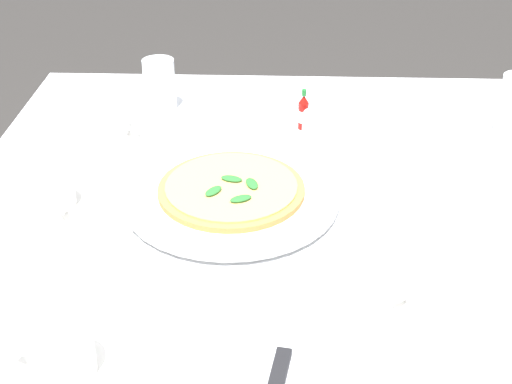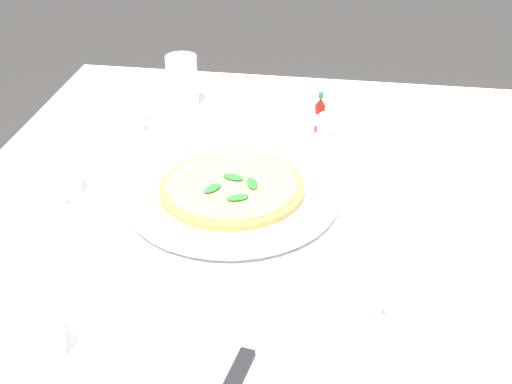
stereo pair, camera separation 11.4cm
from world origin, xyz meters
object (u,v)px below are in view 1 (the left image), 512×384
object	(u,v)px
coffee_cup_far_left	(51,195)
dinner_knife	(286,344)
water_glass_right_edge	(160,87)
salt_shaker	(298,111)
coffee_cup_near_right	(61,355)
pizza_plate	(231,197)
menu_card	(380,108)
coffee_cup_far_right	(108,122)
pizza	(231,190)
pepper_shaker	(309,123)
hot_sauce_bottle	(303,113)
napkin_folded	(285,354)
coffee_cup_center_back	(425,280)

from	to	relation	value
coffee_cup_far_left	dinner_knife	xyz separation A→B (m)	(-0.32, -0.38, -0.00)
water_glass_right_edge	salt_shaker	xyz separation A→B (m)	(-0.06, -0.29, -0.02)
coffee_cup_near_right	salt_shaker	size ratio (longest dim) A/B	2.35
pizza_plate	coffee_cup_far_left	distance (m)	0.29
water_glass_right_edge	menu_card	bearing A→B (deg)	-96.31
coffee_cup_far_right	salt_shaker	distance (m)	0.37
pizza	coffee_cup_near_right	world-z (taller)	coffee_cup_near_right
pepper_shaker	coffee_cup_far_right	bearing A→B (deg)	92.87
dinner_knife	hot_sauce_bottle	distance (m)	0.63
coffee_cup_far_right	menu_card	bearing A→B (deg)	-81.01
pepper_shaker	menu_card	bearing A→B (deg)	-66.01
napkin_folded	dinner_knife	size ratio (longest dim) A/B	1.21
pizza_plate	pizza	xyz separation A→B (m)	(-0.00, -0.00, 0.01)
pizza_plate	coffee_cup_near_right	world-z (taller)	coffee_cup_near_right
dinner_knife	pizza_plate	bearing A→B (deg)	24.25
coffee_cup_far_right	pizza_plate	bearing A→B (deg)	-132.51
pizza_plate	napkin_folded	bearing A→B (deg)	-165.85
coffee_cup_far_left	water_glass_right_edge	distance (m)	0.41
water_glass_right_edge	coffee_cup_near_right	bearing A→B (deg)	179.96
coffee_cup_far_left	menu_card	distance (m)	0.66
pizza	dinner_knife	bearing A→B (deg)	-165.68
coffee_cup_center_back	pepper_shaker	size ratio (longest dim) A/B	2.31
salt_shaker	pepper_shaker	bearing A→B (deg)	-160.35
pizza_plate	coffee_cup_center_back	bearing A→B (deg)	-128.91
water_glass_right_edge	pepper_shaker	bearing A→B (deg)	-110.51
hot_sauce_bottle	menu_card	world-z (taller)	hot_sauce_bottle
pepper_shaker	salt_shaker	bearing A→B (deg)	19.65
pizza_plate	pepper_shaker	xyz separation A→B (m)	(0.25, -0.13, 0.01)
pizza	coffee_cup_center_back	world-z (taller)	coffee_cup_center_back
coffee_cup_far_right	water_glass_right_edge	world-z (taller)	water_glass_right_edge
coffee_cup_center_back	dinner_knife	xyz separation A→B (m)	(-0.13, 0.19, -0.00)
coffee_cup_center_back	pizza	bearing A→B (deg)	51.10
pizza	coffee_cup_center_back	size ratio (longest dim) A/B	1.86
coffee_cup_far_left	coffee_cup_far_right	bearing A→B (deg)	-8.24
coffee_cup_center_back	coffee_cup_far_left	xyz separation A→B (m)	(0.20, 0.57, 0.00)
pizza	menu_card	distance (m)	0.42
coffee_cup_near_right	napkin_folded	size ratio (longest dim) A/B	0.56
pizza	coffee_cup_near_right	size ratio (longest dim) A/B	1.82
coffee_cup_far_right	napkin_folded	bearing A→B (deg)	-149.72
hot_sauce_bottle	salt_shaker	xyz separation A→B (m)	(0.03, 0.01, -0.01)
pizza	coffee_cup_center_back	xyz separation A→B (m)	(-0.22, -0.28, 0.00)
dinner_knife	water_glass_right_edge	bearing A→B (deg)	30.01
coffee_cup_far_right	coffee_cup_near_right	distance (m)	0.62
coffee_cup_center_back	water_glass_right_edge	size ratio (longest dim) A/B	1.23
water_glass_right_edge	dinner_knife	world-z (taller)	water_glass_right_edge
salt_shaker	menu_card	distance (m)	0.17
coffee_cup_center_back	napkin_folded	xyz separation A→B (m)	(-0.13, 0.19, -0.02)
coffee_cup_near_right	hot_sauce_bottle	xyz separation A→B (m)	(0.67, -0.30, 0.00)
pizza	coffee_cup_far_left	xyz separation A→B (m)	(-0.03, 0.29, 0.00)
water_glass_right_edge	dinner_knife	xyz separation A→B (m)	(-0.72, -0.26, -0.02)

